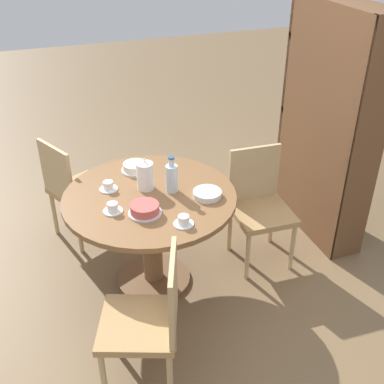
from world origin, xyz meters
name	(u,v)px	position (x,y,z in m)	size (l,w,h in m)	color
ground_plane	(154,279)	(0.00, 0.00, 0.00)	(14.00, 14.00, 0.00)	brown
dining_table	(151,216)	(0.00, 0.00, 0.57)	(1.16, 1.16, 0.74)	brown
chair_a	(149,318)	(0.81, -0.24, 0.47)	(0.54, 0.54, 0.88)	tan
chair_b	(259,204)	(-0.03, 0.84, 0.47)	(0.44, 0.44, 0.88)	tan
chair_c	(75,188)	(-0.73, -0.43, 0.47)	(0.56, 0.56, 0.88)	tan
bookshelf	(325,129)	(-0.24, 1.48, 0.90)	(0.97, 0.28, 1.84)	brown
coffee_pot	(145,175)	(-0.09, 0.00, 0.84)	(0.12, 0.12, 0.23)	white
water_bottle	(172,178)	(0.00, 0.16, 0.84)	(0.08, 0.08, 0.26)	silver
cake_main	(145,209)	(0.21, -0.08, 0.77)	(0.21, 0.21, 0.07)	silver
cake_second	(135,167)	(-0.36, -0.01, 0.77)	(0.20, 0.20, 0.06)	silver
cup_a	(184,221)	(0.40, 0.10, 0.76)	(0.13, 0.13, 0.06)	silver
cup_b	(113,208)	(0.12, -0.27, 0.76)	(0.13, 0.13, 0.06)	silver
cup_c	(108,186)	(-0.16, -0.24, 0.76)	(0.13, 0.13, 0.06)	silver
plate_stack	(207,194)	(0.15, 0.35, 0.76)	(0.19, 0.19, 0.04)	white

